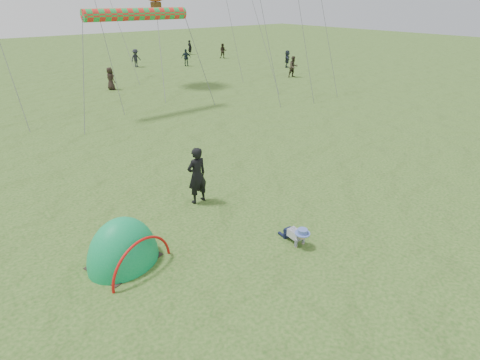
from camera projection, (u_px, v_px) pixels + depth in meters
ground at (249, 246)px, 10.30m from camera, size 140.00×140.00×0.00m
crawling_toddler at (297, 234)px, 10.29m from camera, size 0.57×0.79×0.58m
popup_tent at (124, 261)px, 9.69m from camera, size 2.29×2.07×2.48m
standing_adult at (197, 176)px, 12.11m from camera, size 0.72×0.49×1.93m
crowd_person_1 at (223, 51)px, 41.74m from camera, size 0.97×0.94×1.58m
crowd_person_3 at (136, 58)px, 36.45m from camera, size 1.21×0.87×1.68m
crowd_person_4 at (110, 79)px, 27.43m from camera, size 0.68×0.88×1.60m
crowd_person_11 at (287, 59)px, 36.30m from camera, size 1.40×1.36×1.59m
crowd_person_12 at (190, 47)px, 44.53m from camera, size 0.50×0.66×1.63m
crowd_person_13 at (293, 67)px, 31.76m from camera, size 0.96×0.82×1.73m
crowd_person_14 at (186, 58)px, 36.96m from camera, size 0.98×0.90×1.61m
rainbow_tube_kite at (137, 14)px, 20.21m from camera, size 5.82×0.64×0.64m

